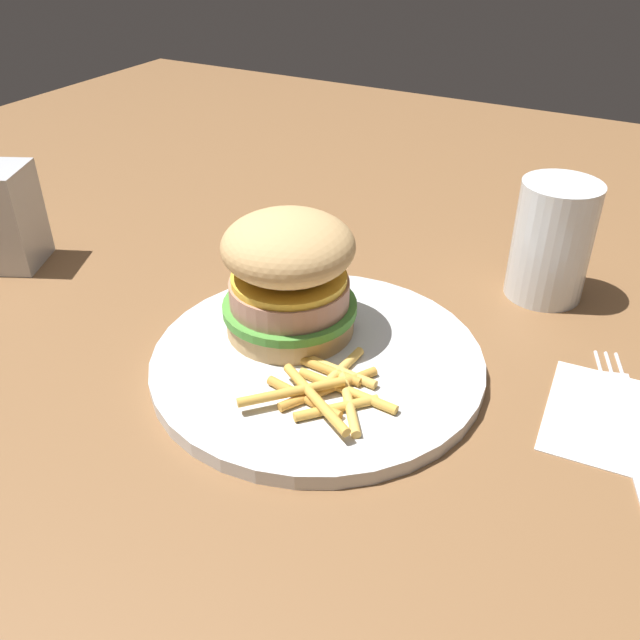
% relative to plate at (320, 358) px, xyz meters
% --- Properties ---
extents(ground_plane, '(1.60, 1.60, 0.00)m').
position_rel_plate_xyz_m(ground_plane, '(0.03, 0.00, -0.01)').
color(ground_plane, brown).
extents(plate, '(0.26, 0.26, 0.01)m').
position_rel_plate_xyz_m(plate, '(0.00, 0.00, 0.00)').
color(plate, silver).
rests_on(plate, ground_plane).
extents(sandwich, '(0.11, 0.11, 0.10)m').
position_rel_plate_xyz_m(sandwich, '(0.04, -0.02, 0.06)').
color(sandwich, tan).
rests_on(sandwich, plate).
extents(fries_pile, '(0.10, 0.11, 0.01)m').
position_rel_plate_xyz_m(fries_pile, '(-0.03, 0.04, 0.01)').
color(fries_pile, gold).
rests_on(fries_pile, plate).
extents(napkin, '(0.12, 0.12, 0.00)m').
position_rel_plate_xyz_m(napkin, '(-0.22, -0.04, -0.01)').
color(napkin, white).
rests_on(napkin, ground_plane).
extents(fork, '(0.07, 0.17, 0.00)m').
position_rel_plate_xyz_m(fork, '(-0.22, -0.04, -0.00)').
color(fork, silver).
rests_on(fork, napkin).
extents(drink_glass, '(0.07, 0.07, 0.11)m').
position_rel_plate_xyz_m(drink_glass, '(-0.13, -0.20, 0.04)').
color(drink_glass, silver).
rests_on(drink_glass, ground_plane).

